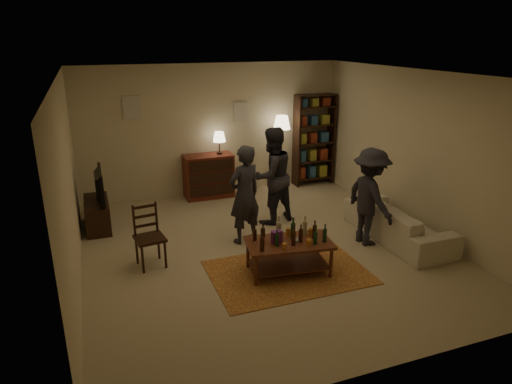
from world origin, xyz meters
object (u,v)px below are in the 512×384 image
tv_stand (97,207)px  person_left (244,195)px  person_by_sofa (370,197)px  dresser (209,175)px  sofa (398,222)px  floor_lamp (282,128)px  person_right (272,176)px  dining_chair (148,233)px  bookshelf (314,139)px  coffee_table (289,245)px

tv_stand → person_left: 2.68m
tv_stand → person_by_sofa: bearing=-27.9°
dresser → sofa: dresser is taller
floor_lamp → person_right: size_ratio=0.93×
person_by_sofa → sofa: bearing=-97.0°
tv_stand → person_right: person_right is taller
dining_chair → tv_stand: (-0.66, 1.69, -0.11)m
person_left → tv_stand: bearing=-50.7°
bookshelf → person_left: size_ratio=1.25×
dining_chair → floor_lamp: floor_lamp is taller
floor_lamp → sofa: 3.33m
coffee_table → bookshelf: bearing=58.5°
dining_chair → floor_lamp: (3.19, 2.54, 0.88)m
coffee_table → tv_stand: tv_stand is taller
floor_lamp → person_right: 1.93m
tv_stand → person_left: person_left is taller
person_left → dining_chair: bearing=-8.6°
dining_chair → dresser: size_ratio=0.69×
coffee_table → floor_lamp: bearing=68.4°
coffee_table → person_right: bearing=75.2°
person_by_sofa → coffee_table: bearing=103.4°
tv_stand → dresser: 2.43m
person_left → coffee_table: bearing=82.8°
dining_chair → sofa: bearing=-15.3°
coffee_table → dining_chair: (-1.81, 0.94, 0.07)m
sofa → person_by_sofa: bearing=86.0°
coffee_table → floor_lamp: 3.86m
person_right → person_by_sofa: 1.77m
coffee_table → person_right: size_ratio=0.73×
coffee_table → floor_lamp: size_ratio=0.78×
dresser → bookshelf: bearing=1.6°
coffee_table → sofa: coffee_table is taller
tv_stand → person_right: size_ratio=0.61×
dresser → person_left: 2.36m
person_by_sofa → floor_lamp: bearing=1.6°
person_left → person_by_sofa: size_ratio=1.02×
dining_chair → person_by_sofa: 3.47m
bookshelf → dining_chair: bearing=-146.4°
person_left → bookshelf: bearing=-153.9°
dining_chair → person_right: 2.49m
person_left → person_by_sofa: 1.99m
person_left → person_by_sofa: bearing=139.9°
sofa → person_left: size_ratio=1.29×
dining_chair → dresser: bearing=50.6°
floor_lamp → person_by_sofa: size_ratio=1.03×
coffee_table → tv_stand: (-2.47, 2.63, -0.04)m
person_by_sofa → dining_chair: bearing=79.3°
floor_lamp → person_left: 2.84m
person_right → person_by_sofa: person_right is taller
person_left → person_right: (0.72, 0.63, 0.06)m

